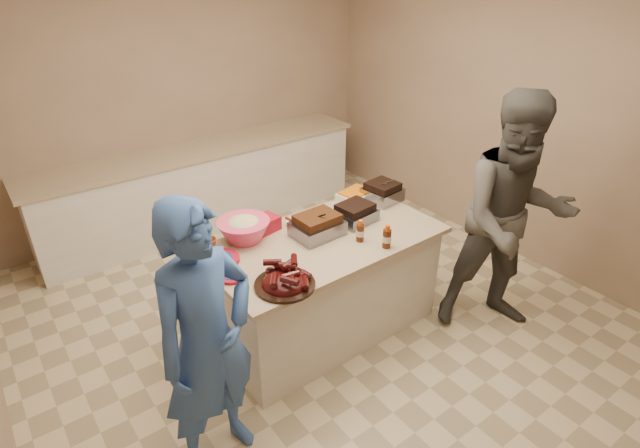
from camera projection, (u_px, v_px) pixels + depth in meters
room at (325, 324)px, 4.13m from camera, size 4.50×5.00×2.70m
back_counter at (204, 186)px, 5.47m from camera, size 3.60×0.64×0.90m
island at (324, 327)px, 4.10m from camera, size 1.80×0.97×0.84m
rib_platter at (285, 286)px, 3.17m from camera, size 0.48×0.48×0.16m
pulled_pork_tray at (317, 235)px, 3.74m from camera, size 0.37×0.29×0.11m
brisket_tray at (355, 221)px, 3.94m from camera, size 0.33×0.29×0.09m
roasting_pan at (382, 200)px, 4.27m from camera, size 0.31×0.31×0.11m
coleslaw_bowl at (245, 239)px, 3.68m from camera, size 0.39×0.39×0.27m
sausage_plate at (303, 224)px, 3.89m from camera, size 0.34×0.34×0.05m
mac_cheese_dish at (355, 199)px, 4.29m from camera, size 0.33×0.27×0.08m
bbq_bottle_a at (386, 247)px, 3.58m from camera, size 0.06×0.06×0.18m
bbq_bottle_b at (360, 241)px, 3.66m from camera, size 0.06×0.06×0.17m
mustard_bottle at (304, 232)px, 3.78m from camera, size 0.04×0.04×0.12m
sauce_bowl at (308, 226)px, 3.87m from camera, size 0.14×0.05×0.14m
plate_stack_large at (221, 261)px, 3.42m from camera, size 0.26×0.26×0.03m
plate_stack_small at (232, 278)px, 3.24m from camera, size 0.17×0.17×0.02m
plastic_cup at (210, 251)px, 3.54m from camera, size 0.11×0.10×0.11m
basket_stack at (265, 230)px, 3.80m from camera, size 0.24×0.20×0.11m
guest_blue at (222, 448)px, 3.09m from camera, size 1.02×1.81×0.41m
guest_gray at (492, 319)px, 4.18m from camera, size 1.84×2.11×0.73m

